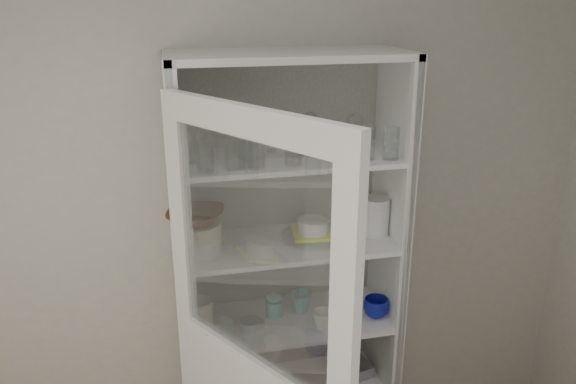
{
  "coord_description": "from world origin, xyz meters",
  "views": [
    {
      "loc": [
        -0.32,
        -1.0,
        2.31
      ],
      "look_at": [
        0.2,
        1.27,
        1.49
      ],
      "focal_mm": 35.0,
      "sensor_mm": 36.0,
      "label": 1
    }
  ],
  "objects_px": {
    "goblet_1": "(267,131)",
    "cream_bowl": "(196,230)",
    "plate_stack_front": "(197,244)",
    "mug_teal": "(301,302)",
    "glass_platter": "(313,236)",
    "mug_white": "(323,320)",
    "measuring_cups": "(250,324)",
    "pantry_cabinet": "(285,296)",
    "goblet_0": "(236,134)",
    "white_canister": "(201,313)",
    "goblet_3": "(355,128)",
    "mug_blue": "(376,308)",
    "yellow_trivet": "(313,233)",
    "grey_bowl_stack": "(376,216)",
    "terracotta_bowl": "(196,216)",
    "tin_box": "(350,370)",
    "plate_stack_back": "(199,225)",
    "white_ramekin": "(313,226)",
    "teal_jar": "(274,307)",
    "goblet_2": "(310,128)"
  },
  "relations": [
    {
      "from": "white_ramekin",
      "to": "goblet_3",
      "type": "bearing_deg",
      "value": 18.44
    },
    {
      "from": "goblet_3",
      "to": "mug_teal",
      "type": "distance_m",
      "value": 0.88
    },
    {
      "from": "goblet_0",
      "to": "tin_box",
      "type": "bearing_deg",
      "value": -7.32
    },
    {
      "from": "goblet_2",
      "to": "white_ramekin",
      "type": "relative_size",
      "value": 1.28
    },
    {
      "from": "white_canister",
      "to": "goblet_3",
      "type": "bearing_deg",
      "value": 5.0
    },
    {
      "from": "pantry_cabinet",
      "to": "plate_stack_front",
      "type": "bearing_deg",
      "value": -167.41
    },
    {
      "from": "white_ramekin",
      "to": "grey_bowl_stack",
      "type": "xyz_separation_m",
      "value": [
        0.29,
        -0.03,
        0.03
      ]
    },
    {
      "from": "plate_stack_back",
      "to": "white_ramekin",
      "type": "xyz_separation_m",
      "value": [
        0.51,
        -0.13,
        0.0
      ]
    },
    {
      "from": "cream_bowl",
      "to": "mug_blue",
      "type": "distance_m",
      "value": 0.94
    },
    {
      "from": "plate_stack_back",
      "to": "measuring_cups",
      "type": "height_order",
      "value": "plate_stack_back"
    },
    {
      "from": "terracotta_bowl",
      "to": "mug_white",
      "type": "relative_size",
      "value": 2.34
    },
    {
      "from": "goblet_0",
      "to": "mug_blue",
      "type": "bearing_deg",
      "value": -15.27
    },
    {
      "from": "mug_white",
      "to": "terracotta_bowl",
      "type": "bearing_deg",
      "value": -168.27
    },
    {
      "from": "grey_bowl_stack",
      "to": "measuring_cups",
      "type": "xyz_separation_m",
      "value": [
        -0.6,
        -0.03,
        -0.47
      ]
    },
    {
      "from": "grey_bowl_stack",
      "to": "mug_white",
      "type": "relative_size",
      "value": 1.77
    },
    {
      "from": "goblet_3",
      "to": "white_canister",
      "type": "xyz_separation_m",
      "value": [
        -0.74,
        -0.06,
        -0.82
      ]
    },
    {
      "from": "plate_stack_back",
      "to": "mug_white",
      "type": "distance_m",
      "value": 0.71
    },
    {
      "from": "tin_box",
      "to": "cream_bowl",
      "type": "bearing_deg",
      "value": -176.86
    },
    {
      "from": "glass_platter",
      "to": "mug_white",
      "type": "relative_size",
      "value": 2.85
    },
    {
      "from": "measuring_cups",
      "to": "mug_teal",
      "type": "bearing_deg",
      "value": 17.78
    },
    {
      "from": "cream_bowl",
      "to": "goblet_3",
      "type": "bearing_deg",
      "value": 8.0
    },
    {
      "from": "yellow_trivet",
      "to": "white_ramekin",
      "type": "xyz_separation_m",
      "value": [
        0.0,
        0.0,
        0.04
      ]
    },
    {
      "from": "white_ramekin",
      "to": "mug_blue",
      "type": "distance_m",
      "value": 0.51
    },
    {
      "from": "goblet_1",
      "to": "cream_bowl",
      "type": "bearing_deg",
      "value": -162.17
    },
    {
      "from": "pantry_cabinet",
      "to": "plate_stack_front",
      "type": "relative_size",
      "value": 9.64
    },
    {
      "from": "mug_white",
      "to": "measuring_cups",
      "type": "height_order",
      "value": "mug_white"
    },
    {
      "from": "goblet_0",
      "to": "terracotta_bowl",
      "type": "height_order",
      "value": "goblet_0"
    },
    {
      "from": "goblet_3",
      "to": "teal_jar",
      "type": "relative_size",
      "value": 1.79
    },
    {
      "from": "mug_white",
      "to": "measuring_cups",
      "type": "relative_size",
      "value": 1.03
    },
    {
      "from": "yellow_trivet",
      "to": "terracotta_bowl",
      "type": "bearing_deg",
      "value": -176.34
    },
    {
      "from": "plate_stack_front",
      "to": "mug_teal",
      "type": "bearing_deg",
      "value": 7.37
    },
    {
      "from": "glass_platter",
      "to": "mug_blue",
      "type": "xyz_separation_m",
      "value": [
        0.29,
        -0.09,
        -0.36
      ]
    },
    {
      "from": "plate_stack_back",
      "to": "measuring_cups",
      "type": "distance_m",
      "value": 0.51
    },
    {
      "from": "goblet_1",
      "to": "mug_white",
      "type": "distance_m",
      "value": 0.9
    },
    {
      "from": "plate_stack_front",
      "to": "cream_bowl",
      "type": "relative_size",
      "value": 0.99
    },
    {
      "from": "terracotta_bowl",
      "to": "mug_white",
      "type": "distance_m",
      "value": 0.76
    },
    {
      "from": "pantry_cabinet",
      "to": "goblet_0",
      "type": "distance_m",
      "value": 0.84
    },
    {
      "from": "yellow_trivet",
      "to": "pantry_cabinet",
      "type": "bearing_deg",
      "value": 153.72
    },
    {
      "from": "mug_blue",
      "to": "measuring_cups",
      "type": "bearing_deg",
      "value": 163.0
    },
    {
      "from": "plate_stack_front",
      "to": "mug_blue",
      "type": "height_order",
      "value": "plate_stack_front"
    },
    {
      "from": "plate_stack_back",
      "to": "terracotta_bowl",
      "type": "distance_m",
      "value": 0.19
    },
    {
      "from": "glass_platter",
      "to": "plate_stack_front",
      "type": "bearing_deg",
      "value": -176.34
    },
    {
      "from": "teal_jar",
      "to": "white_canister",
      "type": "distance_m",
      "value": 0.35
    },
    {
      "from": "yellow_trivet",
      "to": "grey_bowl_stack",
      "type": "distance_m",
      "value": 0.3
    },
    {
      "from": "teal_jar",
      "to": "white_canister",
      "type": "bearing_deg",
      "value": -177.25
    },
    {
      "from": "goblet_1",
      "to": "grey_bowl_stack",
      "type": "bearing_deg",
      "value": -11.75
    },
    {
      "from": "glass_platter",
      "to": "grey_bowl_stack",
      "type": "bearing_deg",
      "value": -5.16
    },
    {
      "from": "pantry_cabinet",
      "to": "cream_bowl",
      "type": "relative_size",
      "value": 9.59
    },
    {
      "from": "plate_stack_front",
      "to": "mug_teal",
      "type": "relative_size",
      "value": 2.05
    },
    {
      "from": "pantry_cabinet",
      "to": "mug_teal",
      "type": "relative_size",
      "value": 19.75
    }
  ]
}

